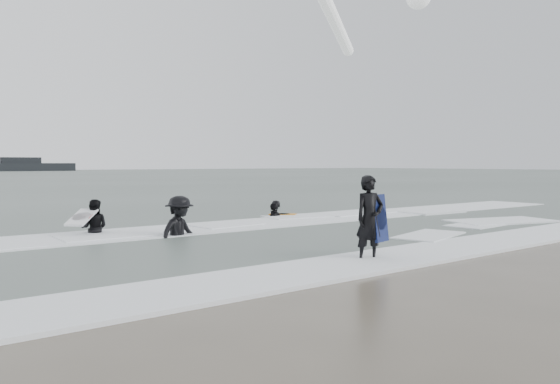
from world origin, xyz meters
TOP-DOWN VIEW (x-y plane):
  - ground at (0.00, 0.00)m, footprint 320.00×320.00m
  - surfer_centre at (-1.85, -0.46)m, footprint 0.70×0.52m
  - surfer_wading at (-5.03, 6.66)m, footprint 0.94×0.88m
  - surfer_breaker at (-3.40, 4.83)m, footprint 1.44×1.12m
  - surfer_right_near at (1.54, 7.37)m, footprint 1.10×0.73m
  - surfer_right_far at (4.33, 11.07)m, footprint 0.87×0.77m
  - surf_foam at (0.00, 3.70)m, footprint 30.03×9.06m
  - bodyboards at (-1.65, 4.56)m, footprint 8.48×8.70m
  - vessel_horizon at (20.13, 140.24)m, footprint 25.38×4.53m

SIDE VIEW (x-z plane):
  - ground at x=0.00m, z-range 0.00..0.00m
  - surfer_centre at x=-1.85m, z-range -0.87..0.87m
  - surfer_wading at x=-5.03m, z-range -0.77..0.77m
  - surfer_breaker at x=-3.40m, z-range -0.98..0.98m
  - surfer_right_near at x=1.54m, z-range -0.87..0.87m
  - surfer_right_far at x=4.33m, z-range -0.75..0.75m
  - surf_foam at x=0.00m, z-range 0.00..0.08m
  - bodyboards at x=-1.65m, z-range -0.13..1.12m
  - vessel_horizon at x=20.13m, z-range -0.43..3.01m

